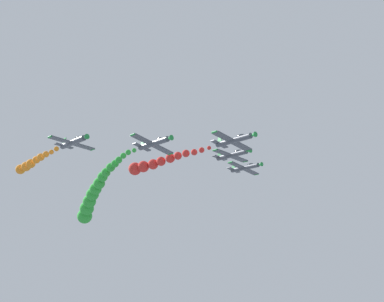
# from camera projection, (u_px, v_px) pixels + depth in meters

# --- Properties ---
(airplane_lead) EXTENTS (9.39, 10.35, 3.09)m
(airplane_lead) POSITION_uv_depth(u_px,v_px,m) (234.00, 140.00, 97.21)
(airplane_lead) COLOR #474C56
(smoke_trail_lead) EXTENTS (7.26, 20.22, 4.13)m
(smoke_trail_lead) POSITION_uv_depth(u_px,v_px,m) (154.00, 163.00, 110.39)
(smoke_trail_lead) COLOR red
(airplane_left_inner) EXTENTS (9.52, 10.35, 2.69)m
(airplane_left_inner) POSITION_uv_depth(u_px,v_px,m) (232.00, 155.00, 112.86)
(airplane_left_inner) COLOR #474C56
(airplane_right_inner) EXTENTS (9.34, 10.35, 3.21)m
(airplane_right_inner) POSITION_uv_depth(u_px,v_px,m) (154.00, 143.00, 98.51)
(airplane_right_inner) COLOR #474C56
(smoke_trail_right_inner) EXTENTS (5.80, 28.18, 13.21)m
(smoke_trail_right_inner) POSITION_uv_depth(u_px,v_px,m) (93.00, 197.00, 118.50)
(smoke_trail_right_inner) COLOR green
(airplane_left_outer) EXTENTS (9.43, 10.35, 2.99)m
(airplane_left_outer) POSITION_uv_depth(u_px,v_px,m) (245.00, 168.00, 126.55)
(airplane_left_outer) COLOR #474C56
(airplane_right_outer) EXTENTS (9.54, 10.35, 2.59)m
(airplane_right_outer) POSITION_uv_depth(u_px,v_px,m) (73.00, 142.00, 99.78)
(airplane_right_outer) COLOR #474C56
(smoke_trail_right_outer) EXTENTS (2.68, 17.64, 3.60)m
(smoke_trail_right_outer) POSITION_uv_depth(u_px,v_px,m) (30.00, 164.00, 113.33)
(smoke_trail_right_outer) COLOR orange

